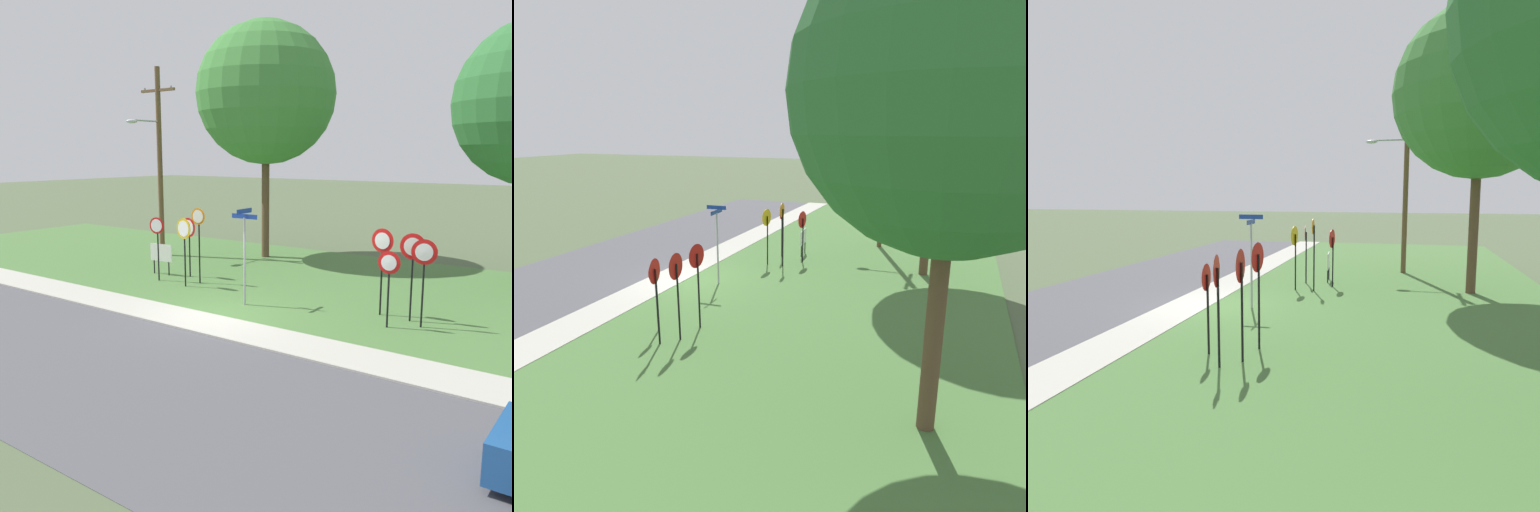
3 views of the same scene
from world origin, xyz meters
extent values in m
plane|color=#4C5B3D|center=(0.00, 0.00, 0.00)|extent=(160.00, 160.00, 0.00)
cube|color=#4C4C51|center=(0.00, -4.80, 0.01)|extent=(44.00, 6.40, 0.01)
cube|color=#ADAA9E|center=(0.00, -0.80, 0.03)|extent=(44.00, 1.60, 0.06)
cube|color=#477038|center=(0.00, 6.00, 0.02)|extent=(44.00, 12.00, 0.04)
cylinder|color=black|center=(-3.38, 2.23, 1.15)|extent=(0.06, 0.06, 2.23)
cylinder|color=gold|center=(-3.38, 2.19, 2.21)|extent=(0.76, 0.12, 0.76)
cylinder|color=white|center=(-3.38, 2.17, 2.21)|extent=(0.59, 0.09, 0.59)
cylinder|color=black|center=(-4.38, 3.58, 1.06)|extent=(0.06, 0.06, 2.05)
cylinder|color=red|center=(-4.38, 3.54, 2.03)|extent=(0.77, 0.13, 0.77)
cylinder|color=white|center=(-4.38, 3.52, 2.03)|extent=(0.60, 0.09, 0.60)
cylinder|color=black|center=(-4.90, 2.36, 1.14)|extent=(0.06, 0.06, 2.20)
cylinder|color=red|center=(-4.90, 2.32, 2.20)|extent=(0.63, 0.14, 0.63)
cylinder|color=white|center=(-4.90, 2.30, 2.20)|extent=(0.49, 0.10, 0.49)
cylinder|color=black|center=(-3.34, 2.99, 1.34)|extent=(0.06, 0.06, 2.60)
cylinder|color=orange|center=(-3.34, 2.95, 2.59)|extent=(0.62, 0.06, 0.62)
cylinder|color=white|center=(-3.34, 2.93, 2.59)|extent=(0.48, 0.03, 0.48)
cylinder|color=black|center=(5.00, 2.87, 1.20)|extent=(0.06, 0.06, 2.31)
cone|color=red|center=(5.00, 2.83, 2.27)|extent=(0.77, 0.07, 0.77)
cone|color=silver|center=(5.00, 2.81, 2.27)|extent=(0.53, 0.04, 0.53)
cylinder|color=black|center=(5.47, 2.49, 1.16)|extent=(0.06, 0.06, 2.25)
cone|color=red|center=(5.47, 2.45, 2.22)|extent=(0.72, 0.16, 0.72)
cone|color=white|center=(5.47, 2.43, 2.22)|extent=(0.49, 0.10, 0.49)
cylinder|color=black|center=(4.01, 2.98, 1.23)|extent=(0.06, 0.06, 2.38)
cone|color=red|center=(4.01, 2.94, 2.34)|extent=(0.74, 0.12, 0.74)
cone|color=white|center=(4.01, 2.91, 2.34)|extent=(0.50, 0.08, 0.50)
cylinder|color=black|center=(4.69, 1.91, 1.01)|extent=(0.06, 0.06, 1.95)
cone|color=red|center=(4.69, 1.87, 1.92)|extent=(0.65, 0.07, 0.65)
cone|color=white|center=(4.69, 1.85, 1.92)|extent=(0.45, 0.04, 0.44)
cylinder|color=#9EA0A8|center=(-0.05, 1.47, 1.45)|extent=(0.07, 0.07, 2.83)
cylinder|color=#9EA0A8|center=(-0.05, 1.47, 2.88)|extent=(0.09, 0.09, 0.03)
cube|color=navy|center=(-0.05, 1.47, 2.94)|extent=(0.96, 0.06, 0.15)
cube|color=navy|center=(-0.05, 1.47, 3.11)|extent=(0.05, 0.82, 0.15)
cylinder|color=brown|center=(-8.76, 6.39, 4.44)|extent=(0.24, 0.24, 8.80)
cube|color=brown|center=(-8.76, 6.39, 7.78)|extent=(2.10, 0.12, 0.12)
cylinder|color=gray|center=(-9.61, 6.39, 7.88)|extent=(0.09, 0.09, 0.10)
cylinder|color=gray|center=(-7.91, 6.39, 7.88)|extent=(0.09, 0.09, 0.10)
cylinder|color=#9EA0A8|center=(-8.76, 5.56, 6.37)|extent=(0.08, 1.66, 0.08)
ellipsoid|color=#B7B7BC|center=(-8.76, 4.74, 6.31)|extent=(0.40, 0.56, 0.18)
cylinder|color=black|center=(-6.00, 3.18, 0.32)|extent=(0.05, 0.05, 0.55)
cylinder|color=black|center=(-5.23, 3.24, 0.32)|extent=(0.05, 0.05, 0.55)
cube|color=white|center=(-5.61, 3.21, 0.94)|extent=(1.10, 0.12, 0.70)
cylinder|color=brown|center=(-4.44, 8.95, 3.02)|extent=(0.36, 0.36, 5.96)
sphere|color=#3D7F38|center=(-4.44, 8.95, 7.59)|extent=(6.39, 6.39, 6.39)
camera|label=1|loc=(10.63, -12.69, 4.93)|focal=39.30mm
camera|label=2|loc=(15.93, 10.11, 6.02)|focal=33.31mm
camera|label=3|loc=(15.19, 6.41, 3.92)|focal=33.97mm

